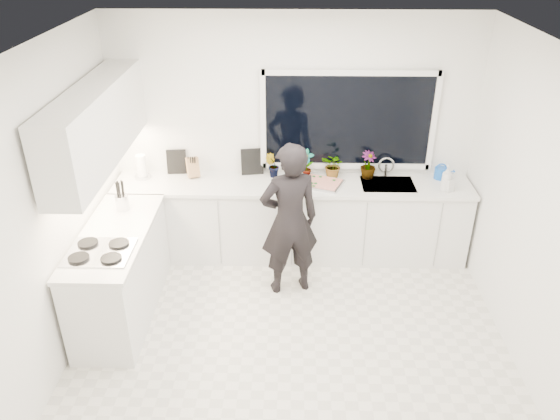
{
  "coord_description": "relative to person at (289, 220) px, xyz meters",
  "views": [
    {
      "loc": [
        -0.02,
        -3.99,
        3.53
      ],
      "look_at": [
        -0.11,
        0.4,
        1.15
      ],
      "focal_mm": 35.0,
      "sensor_mm": 36.0,
      "label": 1
    }
  ],
  "objects": [
    {
      "name": "floor",
      "position": [
        0.03,
        -0.77,
        -0.84
      ],
      "size": [
        4.0,
        3.5,
        0.02
      ],
      "primitive_type": "cube",
      "color": "beige",
      "rests_on": "ground"
    },
    {
      "name": "stovetop",
      "position": [
        -1.66,
        -0.77,
        0.11
      ],
      "size": [
        0.56,
        0.48,
        0.03
      ],
      "primitive_type": "cube",
      "color": "black",
      "rests_on": "countertop_left"
    },
    {
      "name": "picture_frame_large",
      "position": [
        -1.29,
        0.92,
        0.23
      ],
      "size": [
        0.22,
        0.04,
        0.28
      ],
      "primitive_type": "cube",
      "rotation": [
        0.0,
        0.0,
        0.09
      ],
      "color": "black",
      "rests_on": "countertop_back"
    },
    {
      "name": "herb_plants",
      "position": [
        0.44,
        0.84,
        0.24
      ],
      "size": [
        1.27,
        0.33,
        0.33
      ],
      "color": "#26662D",
      "rests_on": "countertop_back"
    },
    {
      "name": "watering_can",
      "position": [
        1.69,
        0.84,
        0.16
      ],
      "size": [
        0.18,
        0.18,
        0.13
      ],
      "primitive_type": "cylinder",
      "rotation": [
        0.0,
        0.0,
        0.32
      ],
      "color": "blue",
      "rests_on": "countertop_back"
    },
    {
      "name": "window",
      "position": [
        0.63,
        0.95,
        0.72
      ],
      "size": [
        1.8,
        0.02,
        1.0
      ],
      "primitive_type": "cube",
      "color": "black",
      "rests_on": "wall_back"
    },
    {
      "name": "sink",
      "position": [
        1.08,
        0.68,
        0.04
      ],
      "size": [
        0.58,
        0.42,
        0.14
      ],
      "primitive_type": "cube",
      "color": "silver",
      "rests_on": "countertop_back"
    },
    {
      "name": "paper_towel_roll",
      "position": [
        -1.66,
        0.78,
        0.22
      ],
      "size": [
        0.11,
        0.11,
        0.26
      ],
      "primitive_type": "cylinder",
      "rotation": [
        0.0,
        0.0,
        0.03
      ],
      "color": "white",
      "rests_on": "countertop_back"
    },
    {
      "name": "wall_back",
      "position": [
        0.03,
        0.99,
        0.52
      ],
      "size": [
        4.0,
        0.02,
        2.7
      ],
      "primitive_type": "cube",
      "color": "white",
      "rests_on": "ground"
    },
    {
      "name": "countertop_left",
      "position": [
        -1.64,
        -0.42,
        0.07
      ],
      "size": [
        0.62,
        1.6,
        0.04
      ],
      "primitive_type": "cube",
      "color": "silver",
      "rests_on": "base_cabinets_left"
    },
    {
      "name": "pizza",
      "position": [
        0.33,
        0.65,
        0.12
      ],
      "size": [
        0.51,
        0.44,
        0.01
      ],
      "primitive_type": "cube",
      "rotation": [
        0.0,
        0.0,
        -0.38
      ],
      "color": "#AA3516",
      "rests_on": "pizza_tray"
    },
    {
      "name": "faucet",
      "position": [
        1.08,
        0.88,
        0.2
      ],
      "size": [
        0.03,
        0.03,
        0.22
      ],
      "primitive_type": "cylinder",
      "color": "silver",
      "rests_on": "countertop_back"
    },
    {
      "name": "upper_cabinets",
      "position": [
        -1.76,
        -0.07,
        1.02
      ],
      "size": [
        0.34,
        2.1,
        0.7
      ],
      "primitive_type": "cube",
      "color": "white",
      "rests_on": "wall_left"
    },
    {
      "name": "utensil_crock",
      "position": [
        -1.67,
        0.03,
        0.17
      ],
      "size": [
        0.15,
        0.15,
        0.16
      ],
      "primitive_type": "cylinder",
      "rotation": [
        0.0,
        0.0,
        0.16
      ],
      "color": "silver",
      "rests_on": "countertop_left"
    },
    {
      "name": "base_cabinets_back",
      "position": [
        0.03,
        0.68,
        -0.39
      ],
      "size": [
        3.92,
        0.58,
        0.88
      ],
      "primitive_type": "cube",
      "color": "white",
      "rests_on": "floor"
    },
    {
      "name": "ceiling",
      "position": [
        0.03,
        -0.77,
        1.88
      ],
      "size": [
        4.0,
        3.5,
        0.02
      ],
      "primitive_type": "cube",
      "color": "white",
      "rests_on": "wall_back"
    },
    {
      "name": "base_cabinets_left",
      "position": [
        -1.64,
        -0.42,
        -0.39
      ],
      "size": [
        0.58,
        1.6,
        0.88
      ],
      "primitive_type": "cube",
      "color": "white",
      "rests_on": "floor"
    },
    {
      "name": "pizza_tray",
      "position": [
        0.33,
        0.65,
        0.11
      ],
      "size": [
        0.56,
        0.49,
        0.03
      ],
      "primitive_type": "cube",
      "rotation": [
        0.0,
        0.0,
        -0.38
      ],
      "color": "silver",
      "rests_on": "countertop_back"
    },
    {
      "name": "picture_frame_small",
      "position": [
        -0.43,
        0.92,
        0.24
      ],
      "size": [
        0.25,
        0.06,
        0.3
      ],
      "primitive_type": "cube",
      "rotation": [
        0.0,
        0.0,
        0.17
      ],
      "color": "black",
      "rests_on": "countertop_back"
    },
    {
      "name": "soap_bottles",
      "position": [
        1.68,
        0.53,
        0.22
      ],
      "size": [
        0.16,
        0.13,
        0.29
      ],
      "color": "#D8BF66",
      "rests_on": "countertop_back"
    },
    {
      "name": "wall_right",
      "position": [
        2.04,
        -0.77,
        0.52
      ],
      "size": [
        0.02,
        3.5,
        2.7
      ],
      "primitive_type": "cube",
      "color": "white",
      "rests_on": "ground"
    },
    {
      "name": "wall_left",
      "position": [
        -1.98,
        -0.77,
        0.52
      ],
      "size": [
        0.02,
        3.5,
        2.7
      ],
      "primitive_type": "cube",
      "color": "white",
      "rests_on": "ground"
    },
    {
      "name": "knife_block",
      "position": [
        -1.09,
        0.82,
        0.2
      ],
      "size": [
        0.16,
        0.14,
        0.22
      ],
      "primitive_type": "cube",
      "rotation": [
        0.0,
        0.0,
        0.39
      ],
      "color": "olive",
      "rests_on": "countertop_back"
    },
    {
      "name": "person",
      "position": [
        0.0,
        0.0,
        0.0
      ],
      "size": [
        0.69,
        0.55,
        1.66
      ],
      "primitive_type": "imported",
      "rotation": [
        0.0,
        0.0,
        3.41
      ],
      "color": "black",
      "rests_on": "floor"
    },
    {
      "name": "countertop_back",
      "position": [
        0.03,
        0.67,
        0.07
      ],
      "size": [
        3.94,
        0.62,
        0.04
      ],
      "primitive_type": "cube",
      "color": "silver",
      "rests_on": "base_cabinets_back"
    }
  ]
}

